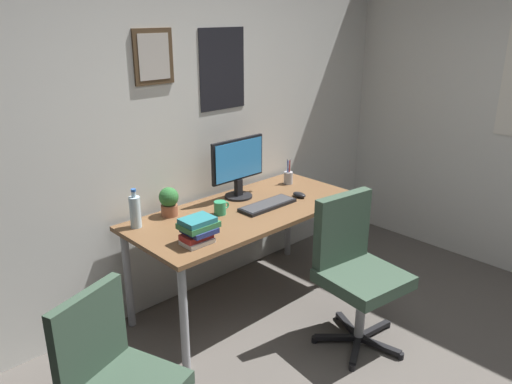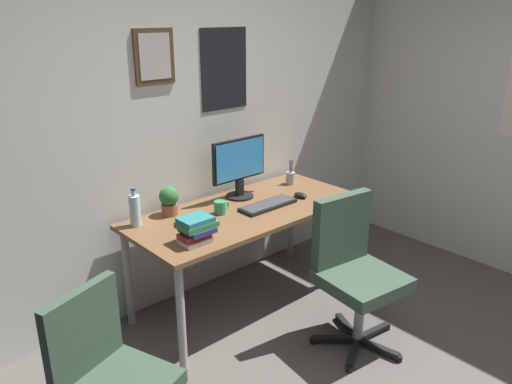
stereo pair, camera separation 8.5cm
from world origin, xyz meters
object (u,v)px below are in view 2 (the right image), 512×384
computer_mouse (300,195)px  potted_plant (169,200)px  keyboard (268,205)px  coffee_mug_near (220,207)px  pen_cup (290,177)px  book_stack_left (196,229)px  water_bottle (135,210)px  side_chair (107,372)px  office_chair (353,265)px  monitor (239,165)px

computer_mouse → potted_plant: size_ratio=0.56×
keyboard → coffee_mug_near: bearing=159.8°
pen_cup → book_stack_left: size_ratio=0.92×
water_bottle → potted_plant: 0.26m
pen_cup → side_chair: bearing=-157.6°
office_chair → pen_cup: 1.06m
computer_mouse → coffee_mug_near: 0.64m
keyboard → pen_cup: (0.46, 0.24, 0.04)m
office_chair → computer_mouse: bearing=70.5°
keyboard → pen_cup: 0.52m
water_bottle → coffee_mug_near: 0.56m
side_chair → potted_plant: (0.92, 0.91, 0.32)m
side_chair → keyboard: (1.51, 0.57, 0.23)m
side_chair → coffee_mug_near: size_ratio=7.40×
office_chair → water_bottle: 1.40m
potted_plant → pen_cup: bearing=-5.1°
potted_plant → pen_cup: (1.05, -0.09, -0.05)m
keyboard → computer_mouse: computer_mouse is taller
side_chair → coffee_mug_near: side_chair is taller
coffee_mug_near → water_bottle: bearing=159.0°
side_chair → coffee_mug_near: bearing=30.3°
monitor → pen_cup: (0.49, -0.04, -0.19)m
keyboard → water_bottle: (-0.84, 0.32, 0.09)m
office_chair → pen_cup: bearing=66.7°
pen_cup → book_stack_left: (-1.16, -0.37, 0.03)m
side_chair → pen_cup: (1.97, 0.81, 0.27)m
monitor → potted_plant: size_ratio=2.36×
coffee_mug_near → office_chair: bearing=-65.3°
keyboard → coffee_mug_near: (-0.33, 0.12, 0.03)m
coffee_mug_near → potted_plant: potted_plant is taller
monitor → coffee_mug_near: size_ratio=3.89×
coffee_mug_near → pen_cup: bearing=8.7°
monitor → water_bottle: monitor is taller
book_stack_left → office_chair: bearing=-37.7°
keyboard → computer_mouse: (0.30, -0.02, 0.01)m
potted_plant → pen_cup: 1.05m
keyboard → potted_plant: bearing=150.3°
monitor → keyboard: bearing=-85.7°
keyboard → water_bottle: size_ratio=1.70×
office_chair → monitor: (-0.08, 0.99, 0.43)m
side_chair → book_stack_left: size_ratio=4.01×
water_bottle → book_stack_left: water_bottle is taller
monitor → computer_mouse: size_ratio=4.18×
side_chair → computer_mouse: bearing=16.9°
keyboard → water_bottle: bearing=159.3°
pen_cup → keyboard: bearing=-152.7°
office_chair → water_bottle: (-0.90, 1.03, 0.30)m
keyboard → book_stack_left: bearing=-169.6°
book_stack_left → potted_plant: bearing=76.2°
computer_mouse → book_stack_left: (-1.00, -0.10, 0.06)m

